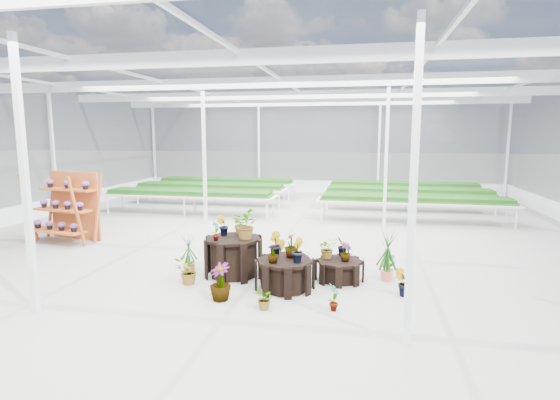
% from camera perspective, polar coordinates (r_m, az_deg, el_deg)
% --- Properties ---
extents(ground_plane, '(24.00, 24.00, 0.00)m').
position_cam_1_polar(ground_plane, '(10.74, -2.09, -7.33)').
color(ground_plane, gray).
rests_on(ground_plane, ground).
extents(greenhouse_shell, '(18.00, 24.00, 4.50)m').
position_cam_1_polar(greenhouse_shell, '(10.35, -2.16, 4.74)').
color(greenhouse_shell, white).
rests_on(greenhouse_shell, ground).
extents(steel_frame, '(18.00, 24.00, 4.50)m').
position_cam_1_polar(steel_frame, '(10.35, -2.16, 4.74)').
color(steel_frame, silver).
rests_on(steel_frame, ground).
extents(nursery_benches, '(16.00, 7.00, 0.84)m').
position_cam_1_polar(nursery_benches, '(17.59, 3.22, 0.36)').
color(nursery_benches, silver).
rests_on(nursery_benches, ground).
extents(plinth_tall, '(1.36, 1.36, 0.82)m').
position_cam_1_polar(plinth_tall, '(9.27, -6.07, -7.36)').
color(plinth_tall, black).
rests_on(plinth_tall, ground).
extents(plinth_mid, '(1.38, 1.38, 0.59)m').
position_cam_1_polar(plinth_mid, '(8.47, 0.63, -9.68)').
color(plinth_mid, black).
rests_on(plinth_mid, ground).
extents(plinth_low, '(0.99, 0.99, 0.43)m').
position_cam_1_polar(plinth_low, '(9.04, 7.77, -9.08)').
color(plinth_low, black).
rests_on(plinth_low, ground).
extents(shelf_rack, '(1.95, 1.26, 1.92)m').
position_cam_1_polar(shelf_rack, '(13.29, -26.45, -0.90)').
color(shelf_rack, '#A5491C').
rests_on(shelf_rack, ground).
extents(bird_table, '(0.49, 0.49, 1.82)m').
position_cam_1_polar(bird_table, '(14.64, -27.20, -0.33)').
color(bird_table, tan).
rests_on(bird_table, ground).
extents(nursery_plants, '(4.77, 3.29, 1.41)m').
position_cam_1_polar(nursery_plants, '(9.05, -1.04, -6.76)').
color(nursery_plants, '#14400F').
rests_on(nursery_plants, ground).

